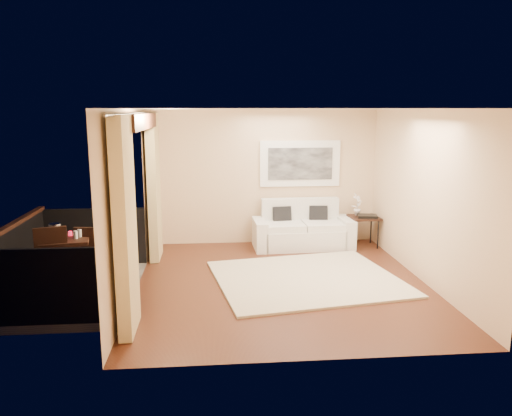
{
  "coord_description": "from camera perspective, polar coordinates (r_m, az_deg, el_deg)",
  "views": [
    {
      "loc": [
        -1.07,
        -7.43,
        2.69
      ],
      "look_at": [
        -0.33,
        0.82,
        1.05
      ],
      "focal_mm": 35.0,
      "sensor_mm": 36.0,
      "label": 1
    }
  ],
  "objects": [
    {
      "name": "floor",
      "position": [
        7.98,
        2.94,
        -8.52
      ],
      "size": [
        5.0,
        5.0,
        0.0
      ],
      "primitive_type": "plane",
      "color": "#4F2717",
      "rests_on": "ground"
    },
    {
      "name": "orchid",
      "position": [
        10.15,
        11.5,
        0.39
      ],
      "size": [
        0.28,
        0.27,
        0.44
      ],
      "primitive_type": "imported",
      "rotation": [
        0.0,
        0.0,
        0.73
      ],
      "color": "white",
      "rests_on": "side_table"
    },
    {
      "name": "balcony_chair_far",
      "position": [
        8.13,
        -18.37,
        -4.7
      ],
      "size": [
        0.46,
        0.46,
        0.94
      ],
      "rotation": [
        0.0,
        0.0,
        3.0
      ],
      "color": "black",
      "rests_on": "balcony"
    },
    {
      "name": "glass_b",
      "position": [
        7.98,
        -19.5,
        -2.72
      ],
      "size": [
        0.06,
        0.06,
        0.12
      ],
      "primitive_type": "cylinder",
      "color": "white",
      "rests_on": "bistro_table"
    },
    {
      "name": "artwork",
      "position": [
        10.11,
        5.06,
        5.08
      ],
      "size": [
        1.62,
        0.07,
        0.92
      ],
      "color": "white",
      "rests_on": "room_shell"
    },
    {
      "name": "candle",
      "position": [
        8.12,
        -20.47,
        -2.75
      ],
      "size": [
        0.06,
        0.06,
        0.07
      ],
      "primitive_type": "cylinder",
      "color": "red",
      "rests_on": "bistro_table"
    },
    {
      "name": "vase",
      "position": [
        7.83,
        -21.38,
        -2.89
      ],
      "size": [
        0.04,
        0.04,
        0.18
      ],
      "primitive_type": "cylinder",
      "color": "white",
      "rests_on": "bistro_table"
    },
    {
      "name": "balcony",
      "position": [
        8.16,
        -20.91,
        -7.5
      ],
      "size": [
        1.81,
        2.6,
        1.17
      ],
      "color": "#605B56",
      "rests_on": "ground"
    },
    {
      "name": "sofa",
      "position": [
        9.97,
        5.3,
        -2.55
      ],
      "size": [
        1.97,
        0.9,
        0.93
      ],
      "rotation": [
        0.0,
        0.0,
        0.03
      ],
      "color": "silver",
      "rests_on": "floor"
    },
    {
      "name": "bistro_table",
      "position": [
        8.02,
        -20.94,
        -3.8
      ],
      "size": [
        0.79,
        0.79,
        0.8
      ],
      "rotation": [
        0.0,
        0.0,
        0.18
      ],
      "color": "black",
      "rests_on": "balcony"
    },
    {
      "name": "balcony_chair_near",
      "position": [
        7.71,
        -22.32,
        -5.34
      ],
      "size": [
        0.55,
        0.55,
        1.04
      ],
      "rotation": [
        0.0,
        0.0,
        0.26
      ],
      "color": "black",
      "rests_on": "balcony"
    },
    {
      "name": "side_table",
      "position": [
        10.13,
        12.25,
        -1.28
      ],
      "size": [
        0.58,
        0.58,
        0.61
      ],
      "rotation": [
        0.0,
        0.0,
        0.05
      ],
      "color": "black",
      "rests_on": "floor"
    },
    {
      "name": "curtains",
      "position": [
        7.63,
        -12.85,
        0.69
      ],
      "size": [
        0.16,
        4.8,
        2.64
      ],
      "color": "#D8C385",
      "rests_on": "ground"
    },
    {
      "name": "glass_a",
      "position": [
        7.9,
        -19.92,
        -2.89
      ],
      "size": [
        0.06,
        0.06,
        0.12
      ],
      "primitive_type": "cylinder",
      "color": "silver",
      "rests_on": "bistro_table"
    },
    {
      "name": "tray",
      "position": [
        10.04,
        12.6,
        -0.91
      ],
      "size": [
        0.42,
        0.34,
        0.05
      ],
      "primitive_type": "cube",
      "rotation": [
        0.0,
        0.0,
        -0.18
      ],
      "color": "black",
      "rests_on": "side_table"
    },
    {
      "name": "rug",
      "position": [
        8.14,
        5.8,
        -8.02
      ],
      "size": [
        3.2,
        2.9,
        0.04
      ],
      "primitive_type": "cube",
      "rotation": [
        0.0,
        0.0,
        0.17
      ],
      "color": "beige",
      "rests_on": "floor"
    },
    {
      "name": "room_shell",
      "position": [
        7.51,
        -13.4,
        9.6
      ],
      "size": [
        5.0,
        6.4,
        5.0
      ],
      "color": "white",
      "rests_on": "ground"
    },
    {
      "name": "ice_bucket",
      "position": [
        8.14,
        -21.97,
        -2.35
      ],
      "size": [
        0.18,
        0.18,
        0.2
      ],
      "primitive_type": "cylinder",
      "color": "silver",
      "rests_on": "bistro_table"
    }
  ]
}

